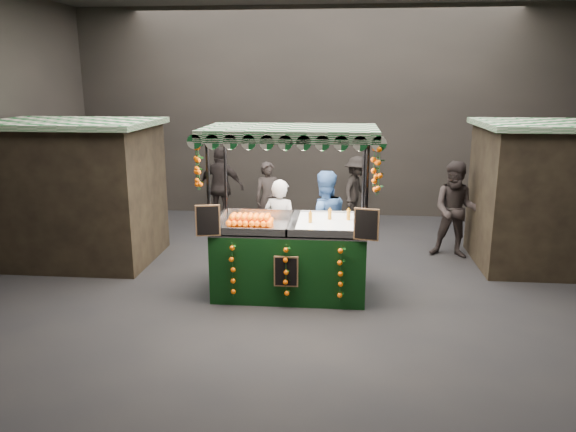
# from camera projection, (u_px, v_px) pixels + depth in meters

# --- Properties ---
(ground) EXTENTS (12.00, 12.00, 0.00)m
(ground) POSITION_uv_depth(u_px,v_px,m) (309.00, 285.00, 9.17)
(ground) COLOR black
(ground) RESTS_ON ground
(market_hall) EXTENTS (12.10, 10.10, 5.05)m
(market_hall) POSITION_uv_depth(u_px,v_px,m) (311.00, 75.00, 8.35)
(market_hall) COLOR black
(market_hall) RESTS_ON ground
(neighbour_stall_left) EXTENTS (3.00, 2.20, 2.60)m
(neighbour_stall_left) POSITION_uv_depth(u_px,v_px,m) (76.00, 191.00, 10.23)
(neighbour_stall_left) COLOR black
(neighbour_stall_left) RESTS_ON ground
(neighbour_stall_right) EXTENTS (3.00, 2.20, 2.60)m
(neighbour_stall_right) POSITION_uv_depth(u_px,v_px,m) (561.00, 195.00, 9.89)
(neighbour_stall_right) COLOR black
(neighbour_stall_right) RESTS_ON ground
(juice_stall) EXTENTS (2.72, 1.60, 2.63)m
(juice_stall) POSITION_uv_depth(u_px,v_px,m) (291.00, 244.00, 8.68)
(juice_stall) COLOR black
(juice_stall) RESTS_ON ground
(vendor_grey) EXTENTS (0.70, 0.56, 1.68)m
(vendor_grey) POSITION_uv_depth(u_px,v_px,m) (280.00, 227.00, 9.54)
(vendor_grey) COLOR gray
(vendor_grey) RESTS_ON ground
(vendor_blue) EXTENTS (1.04, 0.91, 1.82)m
(vendor_blue) POSITION_uv_depth(u_px,v_px,m) (324.00, 223.00, 9.59)
(vendor_blue) COLOR navy
(vendor_blue) RESTS_ON ground
(shopper_0) EXTENTS (0.67, 0.54, 1.61)m
(shopper_0) POSITION_uv_depth(u_px,v_px,m) (268.00, 199.00, 11.90)
(shopper_0) COLOR #2C2523
(shopper_0) RESTS_ON ground
(shopper_1) EXTENTS (1.04, 0.89, 1.84)m
(shopper_1) POSITION_uv_depth(u_px,v_px,m) (456.00, 210.00, 10.44)
(shopper_1) COLOR black
(shopper_1) RESTS_ON ground
(shopper_2) EXTENTS (1.14, 0.63, 1.84)m
(shopper_2) POSITION_uv_depth(u_px,v_px,m) (221.00, 187.00, 12.65)
(shopper_2) COLOR black
(shopper_2) RESTS_ON ground
(shopper_3) EXTENTS (0.96, 1.19, 1.60)m
(shopper_3) POSITION_uv_depth(u_px,v_px,m) (356.00, 191.00, 12.83)
(shopper_3) COLOR black
(shopper_3) RESTS_ON ground
(shopper_4) EXTENTS (0.94, 0.82, 1.63)m
(shopper_4) POSITION_uv_depth(u_px,v_px,m) (128.00, 189.00, 12.99)
(shopper_4) COLOR black
(shopper_4) RESTS_ON ground
(shopper_5) EXTENTS (0.82, 1.81, 1.89)m
(shopper_5) POSITION_uv_depth(u_px,v_px,m) (511.00, 202.00, 11.00)
(shopper_5) COLOR #2A2622
(shopper_5) RESTS_ON ground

